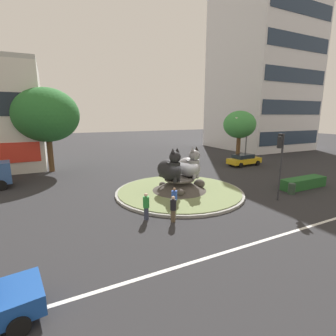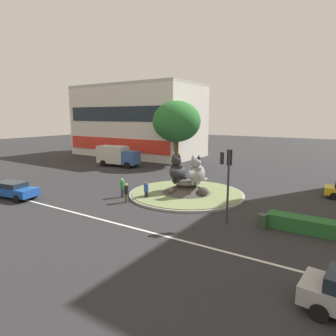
{
  "view_description": "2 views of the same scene",
  "coord_description": "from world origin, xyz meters",
  "px_view_note": "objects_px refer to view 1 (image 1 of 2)",
  "views": [
    {
      "loc": [
        -9.53,
        -17.01,
        6.27
      ],
      "look_at": [
        -1.08,
        -0.08,
        2.22
      ],
      "focal_mm": 26.27,
      "sensor_mm": 36.0,
      "label": 1
    },
    {
      "loc": [
        12.41,
        -22.72,
        7.14
      ],
      "look_at": [
        -1.35,
        -1.03,
        2.52
      ],
      "focal_mm": 31.1,
      "sensor_mm": 36.0,
      "label": 2
    }
  ],
  "objects_px": {
    "traffic_light_mast": "(280,152)",
    "second_tree_near_tower": "(240,125)",
    "pedestrian_black_shirt": "(173,208)",
    "office_tower": "(261,67)",
    "cat_statue_grey": "(190,166)",
    "hatchback_near_shophouse": "(244,160)",
    "pedestrian_green_shirt": "(146,206)",
    "litter_bin": "(292,189)",
    "broadleaf_tree_behind_island": "(47,115)",
    "cat_statue_black": "(170,168)",
    "pedestrian_blue_shirt": "(174,199)",
    "streetlight_arm": "(245,136)"
  },
  "relations": [
    {
      "from": "traffic_light_mast",
      "to": "second_tree_near_tower",
      "type": "bearing_deg",
      "value": -42.03
    },
    {
      "from": "pedestrian_black_shirt",
      "to": "second_tree_near_tower",
      "type": "bearing_deg",
      "value": 18.72
    },
    {
      "from": "office_tower",
      "to": "cat_statue_grey",
      "type": "bearing_deg",
      "value": -144.07
    },
    {
      "from": "hatchback_near_shophouse",
      "to": "traffic_light_mast",
      "type": "bearing_deg",
      "value": -126.48
    },
    {
      "from": "cat_statue_grey",
      "to": "pedestrian_green_shirt",
      "type": "distance_m",
      "value": 6.74
    },
    {
      "from": "traffic_light_mast",
      "to": "hatchback_near_shophouse",
      "type": "bearing_deg",
      "value": -43.58
    },
    {
      "from": "office_tower",
      "to": "litter_bin",
      "type": "xyz_separation_m",
      "value": [
        -20.29,
        -23.62,
        -14.78
      ]
    },
    {
      "from": "office_tower",
      "to": "broadleaf_tree_behind_island",
      "type": "xyz_separation_m",
      "value": [
        -37.47,
        -5.63,
        -8.91
      ]
    },
    {
      "from": "traffic_light_mast",
      "to": "cat_statue_grey",
      "type": "bearing_deg",
      "value": 33.48
    },
    {
      "from": "cat_statue_black",
      "to": "pedestrian_black_shirt",
      "type": "relative_size",
      "value": 1.8
    },
    {
      "from": "traffic_light_mast",
      "to": "office_tower",
      "type": "height_order",
      "value": "office_tower"
    },
    {
      "from": "second_tree_near_tower",
      "to": "pedestrian_black_shirt",
      "type": "distance_m",
      "value": 21.88
    },
    {
      "from": "office_tower",
      "to": "pedestrian_black_shirt",
      "type": "xyz_separation_m",
      "value": [
        -31.38,
        -24.02,
        -14.38
      ]
    },
    {
      "from": "second_tree_near_tower",
      "to": "hatchback_near_shophouse",
      "type": "relative_size",
      "value": 1.5
    },
    {
      "from": "hatchback_near_shophouse",
      "to": "litter_bin",
      "type": "distance_m",
      "value": 11.72
    },
    {
      "from": "cat_statue_grey",
      "to": "hatchback_near_shophouse",
      "type": "bearing_deg",
      "value": 100.31
    },
    {
      "from": "cat_statue_black",
      "to": "pedestrian_blue_shirt",
      "type": "bearing_deg",
      "value": -42.31
    },
    {
      "from": "broadleaf_tree_behind_island",
      "to": "pedestrian_green_shirt",
      "type": "distance_m",
      "value": 18.81
    },
    {
      "from": "office_tower",
      "to": "traffic_light_mast",
      "type": "bearing_deg",
      "value": -132.39
    },
    {
      "from": "cat_statue_black",
      "to": "pedestrian_black_shirt",
      "type": "xyz_separation_m",
      "value": [
        -2.18,
        -4.65,
        -1.34
      ]
    },
    {
      "from": "streetlight_arm",
      "to": "hatchback_near_shophouse",
      "type": "relative_size",
      "value": 1.34
    },
    {
      "from": "office_tower",
      "to": "streetlight_arm",
      "type": "relative_size",
      "value": 4.92
    },
    {
      "from": "traffic_light_mast",
      "to": "litter_bin",
      "type": "bearing_deg",
      "value": -89.7
    },
    {
      "from": "cat_statue_grey",
      "to": "second_tree_near_tower",
      "type": "height_order",
      "value": "second_tree_near_tower"
    },
    {
      "from": "office_tower",
      "to": "pedestrian_blue_shirt",
      "type": "bearing_deg",
      "value": -142.78
    },
    {
      "from": "office_tower",
      "to": "second_tree_near_tower",
      "type": "distance_m",
      "value": 20.72
    },
    {
      "from": "traffic_light_mast",
      "to": "broadleaf_tree_behind_island",
      "type": "distance_m",
      "value": 23.82
    },
    {
      "from": "broadleaf_tree_behind_island",
      "to": "pedestrian_blue_shirt",
      "type": "xyz_separation_m",
      "value": [
        6.99,
        -16.83,
        -5.49
      ]
    },
    {
      "from": "cat_statue_grey",
      "to": "streetlight_arm",
      "type": "distance_m",
      "value": 14.85
    },
    {
      "from": "traffic_light_mast",
      "to": "second_tree_near_tower",
      "type": "height_order",
      "value": "second_tree_near_tower"
    },
    {
      "from": "cat_statue_grey",
      "to": "pedestrian_black_shirt",
      "type": "xyz_separation_m",
      "value": [
        -4.08,
        -4.83,
        -1.33
      ]
    },
    {
      "from": "pedestrian_blue_shirt",
      "to": "pedestrian_green_shirt",
      "type": "xyz_separation_m",
      "value": [
        -2.23,
        -0.54,
        0.06
      ]
    },
    {
      "from": "second_tree_near_tower",
      "to": "streetlight_arm",
      "type": "height_order",
      "value": "second_tree_near_tower"
    },
    {
      "from": "cat_statue_black",
      "to": "second_tree_near_tower",
      "type": "relative_size",
      "value": 0.42
    },
    {
      "from": "office_tower",
      "to": "pedestrian_black_shirt",
      "type": "height_order",
      "value": "office_tower"
    },
    {
      "from": "traffic_light_mast",
      "to": "streetlight_arm",
      "type": "xyz_separation_m",
      "value": [
        8.18,
        12.13,
        -0.03
      ]
    },
    {
      "from": "office_tower",
      "to": "pedestrian_green_shirt",
      "type": "distance_m",
      "value": 42.48
    },
    {
      "from": "cat_statue_grey",
      "to": "litter_bin",
      "type": "xyz_separation_m",
      "value": [
        7.02,
        -4.43,
        -1.73
      ]
    },
    {
      "from": "cat_statue_grey",
      "to": "litter_bin",
      "type": "bearing_deg",
      "value": 40.53
    },
    {
      "from": "streetlight_arm",
      "to": "litter_bin",
      "type": "relative_size",
      "value": 6.88
    },
    {
      "from": "cat_statue_black",
      "to": "second_tree_near_tower",
      "type": "xyz_separation_m",
      "value": [
        14.73,
        8.57,
        2.87
      ]
    },
    {
      "from": "cat_statue_black",
      "to": "streetlight_arm",
      "type": "bearing_deg",
      "value": 96.96
    },
    {
      "from": "litter_bin",
      "to": "hatchback_near_shophouse",
      "type": "bearing_deg",
      "value": 65.25
    },
    {
      "from": "cat_statue_black",
      "to": "broadleaf_tree_behind_island",
      "type": "bearing_deg",
      "value": -168.72
    },
    {
      "from": "hatchback_near_shophouse",
      "to": "cat_statue_black",
      "type": "bearing_deg",
      "value": -158.51
    },
    {
      "from": "cat_statue_black",
      "to": "streetlight_arm",
      "type": "distance_m",
      "value": 16.6
    },
    {
      "from": "cat_statue_grey",
      "to": "streetlight_arm",
      "type": "bearing_deg",
      "value": 102.2
    },
    {
      "from": "streetlight_arm",
      "to": "pedestrian_black_shirt",
      "type": "height_order",
      "value": "streetlight_arm"
    },
    {
      "from": "pedestrian_green_shirt",
      "to": "litter_bin",
      "type": "relative_size",
      "value": 1.88
    },
    {
      "from": "cat_statue_grey",
      "to": "pedestrian_green_shirt",
      "type": "bearing_deg",
      "value": -72.04
    }
  ]
}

